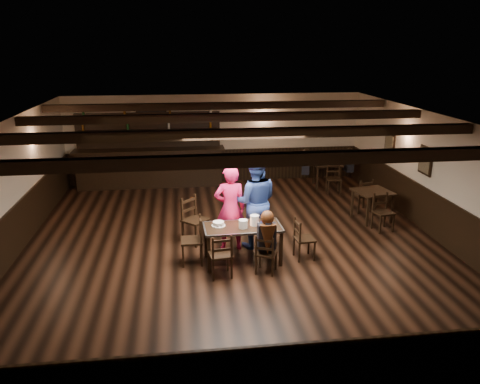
{
  "coord_description": "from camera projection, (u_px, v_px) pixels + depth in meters",
  "views": [
    {
      "loc": [
        -1.06,
        -9.25,
        4.14
      ],
      "look_at": [
        0.16,
        0.2,
        1.12
      ],
      "focal_mm": 35.0,
      "sensor_mm": 36.0,
      "label": 1
    }
  ],
  "objects": [
    {
      "name": "ground",
      "position": [
        234.0,
        244.0,
        10.12
      ],
      "size": [
        10.0,
        10.0,
        0.0
      ],
      "primitive_type": "plane",
      "color": "black",
      "rests_on": "ground"
    },
    {
      "name": "room_shell",
      "position": [
        234.0,
        166.0,
        9.63
      ],
      "size": [
        9.02,
        10.02,
        2.71
      ],
      "color": "beige",
      "rests_on": "ground"
    },
    {
      "name": "dining_table",
      "position": [
        243.0,
        230.0,
        9.13
      ],
      "size": [
        1.54,
        0.81,
        0.75
      ],
      "color": "black",
      "rests_on": "ground"
    },
    {
      "name": "chair_near_left",
      "position": [
        221.0,
        253.0,
        8.52
      ],
      "size": [
        0.45,
        0.43,
        0.86
      ],
      "color": "black",
      "rests_on": "ground"
    },
    {
      "name": "chair_near_right",
      "position": [
        265.0,
        252.0,
        8.68
      ],
      "size": [
        0.47,
        0.47,
        0.78
      ],
      "color": "black",
      "rests_on": "ground"
    },
    {
      "name": "chair_end_left",
      "position": [
        196.0,
        237.0,
        9.11
      ],
      "size": [
        0.42,
        0.44,
        0.95
      ],
      "color": "black",
      "rests_on": "ground"
    },
    {
      "name": "chair_end_right",
      "position": [
        301.0,
        236.0,
        9.3
      ],
      "size": [
        0.41,
        0.42,
        0.84
      ],
      "color": "black",
      "rests_on": "ground"
    },
    {
      "name": "chair_far_pushed",
      "position": [
        192.0,
        216.0,
        10.1
      ],
      "size": [
        0.66,
        0.66,
        1.02
      ],
      "color": "black",
      "rests_on": "ground"
    },
    {
      "name": "woman_pink",
      "position": [
        230.0,
        208.0,
        9.64
      ],
      "size": [
        0.67,
        0.45,
        1.8
      ],
      "primitive_type": "imported",
      "rotation": [
        0.0,
        0.0,
        3.16
      ],
      "color": "#F2193B",
      "rests_on": "ground"
    },
    {
      "name": "man_blue",
      "position": [
        255.0,
        201.0,
        9.75
      ],
      "size": [
        1.06,
        0.87,
        2.01
      ],
      "primitive_type": "imported",
      "rotation": [
        0.0,
        0.0,
        3.03
      ],
      "color": "navy",
      "rests_on": "ground"
    },
    {
      "name": "seated_person",
      "position": [
        267.0,
        232.0,
        8.62
      ],
      "size": [
        0.33,
        0.5,
        0.81
      ],
      "color": "black",
      "rests_on": "ground"
    },
    {
      "name": "cake",
      "position": [
        218.0,
        224.0,
        9.11
      ],
      "size": [
        0.27,
        0.27,
        0.09
      ],
      "color": "white",
      "rests_on": "dining_table"
    },
    {
      "name": "plate_stack_a",
      "position": [
        243.0,
        224.0,
        9.0
      ],
      "size": [
        0.17,
        0.17,
        0.16
      ],
      "primitive_type": "cylinder",
      "color": "white",
      "rests_on": "dining_table"
    },
    {
      "name": "plate_stack_b",
      "position": [
        255.0,
        220.0,
        9.12
      ],
      "size": [
        0.18,
        0.18,
        0.21
      ],
      "primitive_type": "cylinder",
      "color": "white",
      "rests_on": "dining_table"
    },
    {
      "name": "tea_light",
      "position": [
        242.0,
        224.0,
        9.16
      ],
      "size": [
        0.05,
        0.05,
        0.06
      ],
      "color": "#A5A8AD",
      "rests_on": "dining_table"
    },
    {
      "name": "salt_shaker",
      "position": [
        258.0,
        224.0,
        9.09
      ],
      "size": [
        0.03,
        0.03,
        0.09
      ],
      "primitive_type": "cylinder",
      "color": "silver",
      "rests_on": "dining_table"
    },
    {
      "name": "pepper_shaker",
      "position": [
        263.0,
        224.0,
        9.09
      ],
      "size": [
        0.04,
        0.04,
        0.09
      ],
      "primitive_type": "cylinder",
      "color": "#A5A8AD",
      "rests_on": "dining_table"
    },
    {
      "name": "drink_glass",
      "position": [
        255.0,
        221.0,
        9.24
      ],
      "size": [
        0.06,
        0.06,
        0.1
      ],
      "primitive_type": "cylinder",
      "color": "silver",
      "rests_on": "dining_table"
    },
    {
      "name": "menu_red",
      "position": [
        266.0,
        226.0,
        9.1
      ],
      "size": [
        0.33,
        0.23,
        0.0
      ],
      "primitive_type": "cube",
      "rotation": [
        0.0,
        0.0,
        0.0
      ],
      "color": "maroon",
      "rests_on": "dining_table"
    },
    {
      "name": "menu_blue",
      "position": [
        267.0,
        223.0,
        9.24
      ],
      "size": [
        0.36,
        0.34,
        0.0
      ],
      "primitive_type": "cube",
      "rotation": [
        0.0,
        0.0,
        -0.6
      ],
      "color": "#0D1141",
      "rests_on": "dining_table"
    },
    {
      "name": "bar_counter",
      "position": [
        150.0,
        162.0,
        14.12
      ],
      "size": [
        4.47,
        0.7,
        2.2
      ],
      "color": "black",
      "rests_on": "ground"
    },
    {
      "name": "back_table_a",
      "position": [
        373.0,
        195.0,
        11.31
      ],
      "size": [
        0.96,
        0.96,
        0.75
      ],
      "color": "black",
      "rests_on": "ground"
    },
    {
      "name": "back_table_b",
      "position": [
        327.0,
        166.0,
        14.01
      ],
      "size": [
        0.92,
        0.92,
        0.75
      ],
      "color": "black",
      "rests_on": "ground"
    },
    {
      "name": "bg_patron_left",
      "position": [
        306.0,
        161.0,
        13.77
      ],
      "size": [
        0.32,
        0.41,
        0.75
      ],
      "color": "black",
      "rests_on": "ground"
    },
    {
      "name": "bg_patron_right",
      "position": [
        349.0,
        160.0,
        14.02
      ],
      "size": [
        0.22,
        0.35,
        0.72
      ],
      "color": "black",
      "rests_on": "ground"
    }
  ]
}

